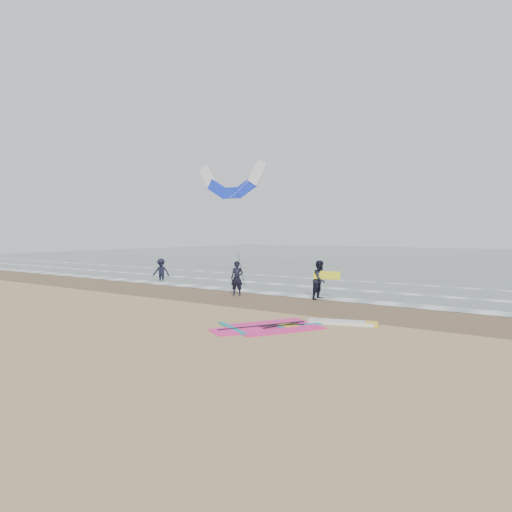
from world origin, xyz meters
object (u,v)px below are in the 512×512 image
Objects in this scene: person_standing at (237,278)px; person_wading at (161,267)px; windsurf_rig at (293,326)px; surf_kite at (231,184)px; person_walking at (320,280)px.

person_wading is at bearing 140.55° from person_standing.
windsurf_rig is 17.72m from surf_kite.
person_standing is at bearing 140.70° from windsurf_rig.
windsurf_rig is 2.79× the size of person_standing.
surf_kite is at bearing 15.70° from person_wading.
person_wading is (-13.12, 1.99, -0.04)m from person_walking.
surf_kite is (-5.29, 6.45, 5.75)m from person_standing.
windsurf_rig is at bearing -153.90° from person_walking.
person_standing is 0.94× the size of person_walking.
person_walking is 13.27m from person_wading.
person_standing is at bearing -45.69° from person_wading.
person_walking is at bearing 108.51° from windsurf_rig.
person_walking reaches higher than person_wading.
surf_kite is (3.65, 3.24, 5.73)m from person_wading.
surf_kite reaches higher than person_wading.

